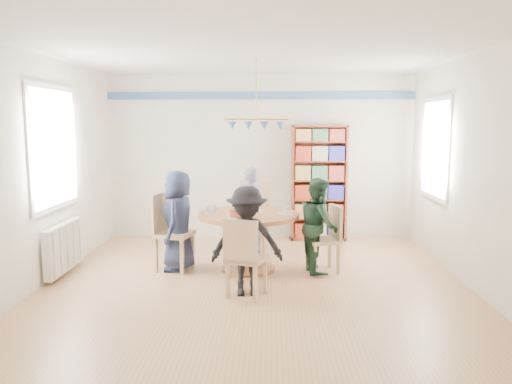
{
  "coord_description": "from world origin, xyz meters",
  "views": [
    {
      "loc": [
        0.19,
        -5.75,
        1.88
      ],
      "look_at": [
        0.0,
        0.4,
        1.05
      ],
      "focal_mm": 35.0,
      "sensor_mm": 36.0,
      "label": 1
    }
  ],
  "objects_px": {
    "person_far": "(250,210)",
    "radiator": "(64,247)",
    "person_left": "(178,221)",
    "chair_left": "(168,228)",
    "person_near": "(247,241)",
    "chair_right": "(328,235)",
    "bookshelf": "(319,184)",
    "chair_far": "(254,212)",
    "person_right": "(319,225)",
    "chair_near": "(244,254)",
    "dining_table": "(249,228)"
  },
  "relations": [
    {
      "from": "chair_near",
      "to": "person_left",
      "type": "relative_size",
      "value": 0.68
    },
    {
      "from": "chair_far",
      "to": "bookshelf",
      "type": "height_order",
      "value": "bookshelf"
    },
    {
      "from": "chair_left",
      "to": "person_near",
      "type": "height_order",
      "value": "person_near"
    },
    {
      "from": "person_near",
      "to": "dining_table",
      "type": "bearing_deg",
      "value": 86.35
    },
    {
      "from": "radiator",
      "to": "chair_right",
      "type": "bearing_deg",
      "value": 4.23
    },
    {
      "from": "person_left",
      "to": "person_right",
      "type": "bearing_deg",
      "value": 92.42
    },
    {
      "from": "person_near",
      "to": "bookshelf",
      "type": "xyz_separation_m",
      "value": [
        1.04,
        2.72,
        0.31
      ]
    },
    {
      "from": "chair_near",
      "to": "person_near",
      "type": "xyz_separation_m",
      "value": [
        0.03,
        0.11,
        0.12
      ]
    },
    {
      "from": "person_far",
      "to": "chair_far",
      "type": "bearing_deg",
      "value": -122.41
    },
    {
      "from": "dining_table",
      "to": "chair_near",
      "type": "relative_size",
      "value": 1.47
    },
    {
      "from": "dining_table",
      "to": "chair_near",
      "type": "height_order",
      "value": "chair_near"
    },
    {
      "from": "chair_left",
      "to": "chair_far",
      "type": "height_order",
      "value": "chair_far"
    },
    {
      "from": "chair_far",
      "to": "chair_near",
      "type": "bearing_deg",
      "value": -90.95
    },
    {
      "from": "chair_near",
      "to": "person_near",
      "type": "height_order",
      "value": "person_near"
    },
    {
      "from": "person_left",
      "to": "radiator",
      "type": "bearing_deg",
      "value": -76.44
    },
    {
      "from": "chair_right",
      "to": "person_right",
      "type": "height_order",
      "value": "person_right"
    },
    {
      "from": "chair_near",
      "to": "chair_right",
      "type": "bearing_deg",
      "value": 45.47
    },
    {
      "from": "dining_table",
      "to": "chair_near",
      "type": "bearing_deg",
      "value": -90.01
    },
    {
      "from": "dining_table",
      "to": "chair_far",
      "type": "relative_size",
      "value": 1.23
    },
    {
      "from": "person_left",
      "to": "person_right",
      "type": "height_order",
      "value": "person_left"
    },
    {
      "from": "bookshelf",
      "to": "radiator",
      "type": "bearing_deg",
      "value": -148.92
    },
    {
      "from": "dining_table",
      "to": "bookshelf",
      "type": "distance_m",
      "value": 2.1
    },
    {
      "from": "person_far",
      "to": "radiator",
      "type": "bearing_deg",
      "value": 8.78
    },
    {
      "from": "person_right",
      "to": "chair_far",
      "type": "bearing_deg",
      "value": 30.36
    },
    {
      "from": "chair_left",
      "to": "chair_far",
      "type": "xyz_separation_m",
      "value": [
        1.08,
        1.04,
        0.03
      ]
    },
    {
      "from": "chair_far",
      "to": "person_far",
      "type": "height_order",
      "value": "person_far"
    },
    {
      "from": "chair_near",
      "to": "person_right",
      "type": "xyz_separation_m",
      "value": [
        0.9,
        1.02,
        0.12
      ]
    },
    {
      "from": "radiator",
      "to": "bookshelf",
      "type": "bearing_deg",
      "value": 31.08
    },
    {
      "from": "dining_table",
      "to": "bookshelf",
      "type": "relative_size",
      "value": 0.69
    },
    {
      "from": "chair_left",
      "to": "chair_far",
      "type": "distance_m",
      "value": 1.5
    },
    {
      "from": "radiator",
      "to": "chair_right",
      "type": "xyz_separation_m",
      "value": [
        3.34,
        0.25,
        0.12
      ]
    },
    {
      "from": "chair_far",
      "to": "person_right",
      "type": "xyz_separation_m",
      "value": [
        0.86,
        -1.08,
        0.03
      ]
    },
    {
      "from": "chair_far",
      "to": "person_left",
      "type": "xyz_separation_m",
      "value": [
        -0.94,
        -1.05,
        0.07
      ]
    },
    {
      "from": "chair_left",
      "to": "person_near",
      "type": "xyz_separation_m",
      "value": [
        1.07,
        -0.95,
        0.06
      ]
    },
    {
      "from": "radiator",
      "to": "chair_far",
      "type": "distance_m",
      "value": 2.7
    },
    {
      "from": "chair_far",
      "to": "person_near",
      "type": "distance_m",
      "value": 1.99
    },
    {
      "from": "dining_table",
      "to": "radiator",
      "type": "bearing_deg",
      "value": -173.41
    },
    {
      "from": "chair_right",
      "to": "person_left",
      "type": "xyz_separation_m",
      "value": [
        -1.93,
        0.01,
        0.18
      ]
    },
    {
      "from": "radiator",
      "to": "person_near",
      "type": "bearing_deg",
      "value": -16.21
    },
    {
      "from": "dining_table",
      "to": "person_near",
      "type": "relative_size",
      "value": 1.07
    },
    {
      "from": "radiator",
      "to": "person_near",
      "type": "xyz_separation_m",
      "value": [
        2.34,
        -0.68,
        0.26
      ]
    },
    {
      "from": "chair_right",
      "to": "chair_far",
      "type": "relative_size",
      "value": 0.81
    },
    {
      "from": "chair_right",
      "to": "person_left",
      "type": "distance_m",
      "value": 1.94
    },
    {
      "from": "person_right",
      "to": "person_far",
      "type": "xyz_separation_m",
      "value": [
        -0.92,
        0.89,
        0.03
      ]
    },
    {
      "from": "person_near",
      "to": "bookshelf",
      "type": "distance_m",
      "value": 2.93
    },
    {
      "from": "bookshelf",
      "to": "person_right",
      "type": "bearing_deg",
      "value": -95.35
    },
    {
      "from": "chair_far",
      "to": "radiator",
      "type": "bearing_deg",
      "value": -150.91
    },
    {
      "from": "dining_table",
      "to": "chair_right",
      "type": "relative_size",
      "value": 1.52
    },
    {
      "from": "chair_left",
      "to": "radiator",
      "type": "bearing_deg",
      "value": -167.98
    },
    {
      "from": "chair_right",
      "to": "bookshelf",
      "type": "xyz_separation_m",
      "value": [
        0.04,
        1.79,
        0.45
      ]
    }
  ]
}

